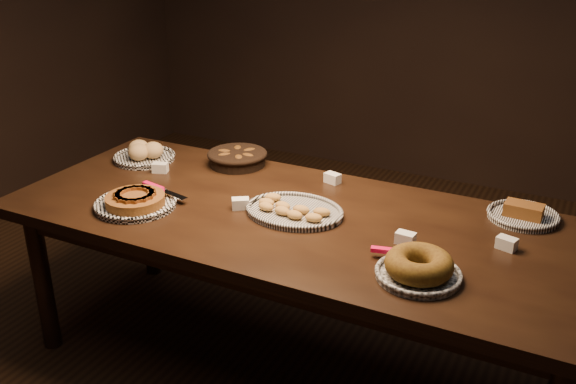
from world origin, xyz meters
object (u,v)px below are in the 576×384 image
at_px(bundt_cake_plate, 418,267).
at_px(buffet_table, 294,231).
at_px(apple_tart_plate, 136,201).
at_px(madeleine_platter, 293,210).

bearing_deg(bundt_cake_plate, buffet_table, 144.48).
bearing_deg(buffet_table, apple_tart_plate, -159.66).
bearing_deg(madeleine_platter, apple_tart_plate, -166.25).
height_order(buffet_table, madeleine_platter, madeleine_platter).
distance_m(apple_tart_plate, bundt_cake_plate, 1.21).
relative_size(apple_tart_plate, madeleine_platter, 0.87).
height_order(buffet_table, apple_tart_plate, apple_tart_plate).
relative_size(buffet_table, madeleine_platter, 5.95).
bearing_deg(madeleine_platter, bundt_cake_plate, -30.07).
distance_m(buffet_table, apple_tart_plate, 0.67).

